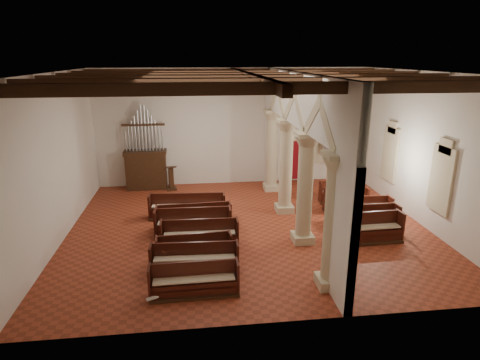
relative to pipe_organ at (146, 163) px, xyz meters
name	(u,v)px	position (x,y,z in m)	size (l,w,h in m)	color
floor	(248,227)	(4.50, -5.50, -1.37)	(14.00, 14.00, 0.00)	maroon
ceiling	(250,72)	(4.50, -5.50, 4.63)	(14.00, 14.00, 0.00)	black
wall_back	(233,127)	(4.50, 0.50, 1.63)	(14.00, 0.02, 6.00)	silver
wall_front	(284,214)	(4.50, -11.50, 1.63)	(14.00, 0.02, 6.00)	silver
wall_left	(55,160)	(-2.50, -5.50, 1.63)	(0.02, 12.00, 6.00)	silver
wall_right	(423,149)	(11.50, -5.50, 1.63)	(0.02, 12.00, 6.00)	silver
ceiling_beams	(249,77)	(4.50, -5.50, 4.45)	(13.80, 11.80, 0.30)	#3B2012
arcade	(296,138)	(6.30, -5.50, 2.19)	(0.90, 11.90, 6.00)	#BFB58E
window_right_a	(442,180)	(11.48, -7.00, 0.83)	(0.03, 1.00, 2.20)	#2E6953
window_right_b	(391,154)	(11.48, -3.00, 0.83)	(0.03, 1.00, 2.20)	#2E6953
window_back	(325,140)	(9.50, 0.48, 0.83)	(1.00, 0.03, 2.20)	#2E6953
pipe_organ	(146,163)	(0.00, 0.00, 0.00)	(2.10, 0.85, 4.40)	#3B2012
lectern	(171,179)	(1.25, -0.38, -0.83)	(0.59, 0.61, 1.32)	#3A2712
dossal_curtain	(297,160)	(8.00, 0.42, -0.21)	(1.80, 0.07, 2.17)	maroon
processional_banner	(327,168)	(9.49, -0.18, -0.53)	(0.61, 0.78, 2.69)	#3B2012
hymnal_box_a	(232,280)	(3.42, -9.76, -1.12)	(0.29, 0.24, 0.29)	navy
hymnal_box_b	(211,254)	(2.87, -8.12, -1.09)	(0.36, 0.30, 0.36)	navy
hymnal_box_c	(228,237)	(3.54, -6.86, -1.12)	(0.31, 0.25, 0.31)	navy
tube_heater_a	(164,294)	(1.46, -10.13, -1.21)	(0.10, 0.10, 1.02)	silver
tube_heater_b	(203,264)	(2.61, -8.51, -1.21)	(0.10, 0.10, 1.02)	silver
nave_pew_0	(194,285)	(2.31, -9.99, -1.05)	(2.55, 0.70, 0.98)	#3B2012
nave_pew_1	(195,263)	(2.34, -8.74, -1.05)	(2.79, 0.76, 0.97)	#3B2012
nave_pew_2	(194,253)	(2.33, -8.09, -1.05)	(2.51, 0.80, 0.97)	#3B2012
nave_pew_3	(200,238)	(2.54, -7.00, -1.04)	(2.77, 0.74, 1.01)	#3B2012
nave_pew_4	(193,227)	(2.31, -6.03, -1.01)	(2.88, 0.78, 1.09)	#3B2012
nave_pew_5	(194,220)	(2.35, -5.24, -1.05)	(3.00, 0.78, 0.97)	#3B2012
nave_pew_6	(187,210)	(2.08, -4.20, -1.03)	(3.22, 0.89, 1.04)	#3B2012
aisle_pew_0	(375,232)	(8.97, -7.28, -1.00)	(1.95, 0.81, 1.11)	#3B2012
aisle_pew_1	(373,223)	(9.20, -6.52, -1.00)	(1.93, 0.75, 1.11)	#3B2012
aisle_pew_2	(366,214)	(9.37, -5.50, -1.01)	(2.07, 0.75, 1.06)	#3B2012
aisle_pew_3	(346,203)	(8.98, -4.27, -1.02)	(1.92, 0.80, 1.05)	#3B2012
aisle_pew_4	(338,195)	(9.04, -3.15, -1.04)	(1.76, 0.77, 0.99)	#3B2012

